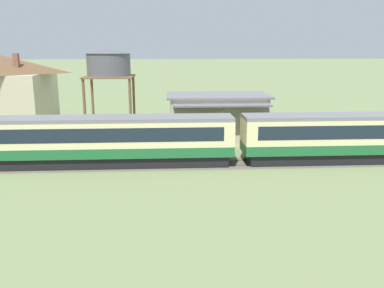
# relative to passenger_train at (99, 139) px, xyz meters

# --- Properties ---
(ground_plane) EXTENTS (600.00, 600.00, 0.00)m
(ground_plane) POSITION_rel_passenger_train_xyz_m (18.45, 0.34, -2.19)
(ground_plane) COLOR #707F51
(passenger_train) EXTENTS (112.56, 3.02, 3.94)m
(passenger_train) POSITION_rel_passenger_train_xyz_m (0.00, 0.00, 0.00)
(passenger_train) COLOR #1E6033
(passenger_train) RESTS_ON ground_plane
(railway_track) EXTENTS (154.94, 3.60, 0.04)m
(railway_track) POSITION_rel_passenger_train_xyz_m (-0.36, 0.00, -2.18)
(railway_track) COLOR #665B51
(railway_track) RESTS_ON ground_plane
(station_building) EXTENTS (10.05, 7.27, 4.72)m
(station_building) POSITION_rel_passenger_train_xyz_m (10.37, 8.13, 0.21)
(station_building) COLOR beige
(station_building) RESTS_ON ground_plane
(water_tower) EXTENTS (5.13, 5.13, 9.13)m
(water_tower) POSITION_rel_passenger_train_xyz_m (-0.69, 12.13, 5.32)
(water_tower) COLOR brown
(water_tower) RESTS_ON ground_plane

